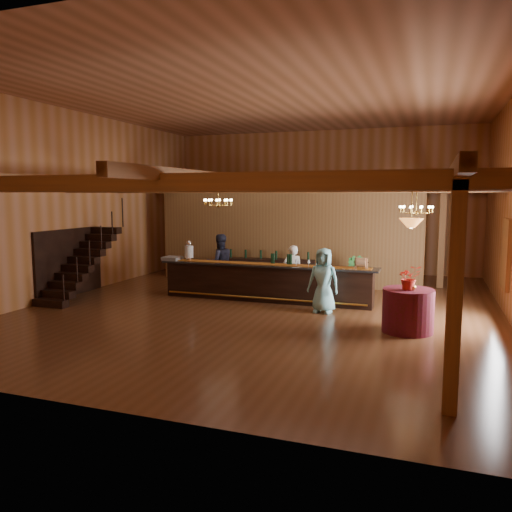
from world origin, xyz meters
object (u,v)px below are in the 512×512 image
(beverage_dispenser, at_px, (189,251))
(round_table, at_px, (408,310))
(raffle_drum, at_px, (361,262))
(floor_plant, at_px, (354,274))
(tasting_bar, at_px, (266,282))
(backbar_shelf, at_px, (268,272))
(guest, at_px, (323,280))
(chandelier_right, at_px, (416,209))
(bartender, at_px, (293,271))
(chandelier_left, at_px, (218,202))
(staff_second, at_px, (220,263))
(pendant_lamp, at_px, (411,223))

(beverage_dispenser, bearing_deg, round_table, -18.30)
(raffle_drum, distance_m, floor_plant, 2.21)
(raffle_drum, bearing_deg, tasting_bar, 179.26)
(beverage_dispenser, relative_size, backbar_shelf, 0.19)
(guest, bearing_deg, round_table, -22.82)
(tasting_bar, bearing_deg, beverage_dispenser, 178.80)
(chandelier_right, bearing_deg, guest, -162.33)
(chandelier_right, height_order, bartender, chandelier_right)
(beverage_dispenser, height_order, round_table, beverage_dispenser)
(raffle_drum, bearing_deg, floor_plant, 103.29)
(tasting_bar, relative_size, beverage_dispenser, 10.49)
(backbar_shelf, relative_size, chandelier_left, 3.90)
(staff_second, bearing_deg, round_table, 115.11)
(tasting_bar, distance_m, pendant_lamp, 4.85)
(pendant_lamp, bearing_deg, bartender, 140.70)
(backbar_shelf, xyz_separation_m, floor_plant, (2.90, -0.41, 0.15))
(guest, bearing_deg, beverage_dispenser, 174.34)
(chandelier_left, xyz_separation_m, bartender, (1.88, 1.10, -2.03))
(raffle_drum, height_order, staff_second, staff_second)
(chandelier_right, height_order, floor_plant, chandelier_right)
(chandelier_right, xyz_separation_m, guest, (-2.17, -0.69, -1.82))
(chandelier_left, distance_m, chandelier_right, 5.29)
(chandelier_right, bearing_deg, bartender, 165.71)
(tasting_bar, relative_size, bartender, 4.07)
(chandelier_left, relative_size, pendant_lamp, 0.89)
(pendant_lamp, height_order, guest, pendant_lamp)
(pendant_lamp, xyz_separation_m, staff_second, (-5.73, 2.84, -1.50))
(round_table, distance_m, staff_second, 6.41)
(staff_second, distance_m, guest, 3.95)
(beverage_dispenser, bearing_deg, guest, -12.17)
(backbar_shelf, relative_size, staff_second, 1.73)
(tasting_bar, relative_size, chandelier_left, 7.87)
(beverage_dispenser, height_order, guest, guest)
(chandelier_right, height_order, staff_second, chandelier_right)
(round_table, bearing_deg, floor_plant, 113.58)
(raffle_drum, bearing_deg, chandelier_right, -6.83)
(backbar_shelf, distance_m, chandelier_right, 5.84)
(tasting_bar, xyz_separation_m, chandelier_right, (4.00, -0.20, 2.12))
(chandelier_left, bearing_deg, bartender, 30.38)
(chandelier_right, xyz_separation_m, bartender, (-3.41, 0.87, -1.87))
(guest, xyz_separation_m, floor_plant, (0.34, 2.91, -0.24))
(staff_second, bearing_deg, backbar_shelf, -160.33)
(tasting_bar, relative_size, staff_second, 3.49)
(backbar_shelf, height_order, pendant_lamp, pendant_lamp)
(raffle_drum, xyz_separation_m, round_table, (1.31, -2.05, -0.75))
(beverage_dispenser, height_order, raffle_drum, beverage_dispenser)
(bartender, relative_size, staff_second, 0.86)
(raffle_drum, xyz_separation_m, backbar_shelf, (-3.38, 2.47, -0.79))
(tasting_bar, relative_size, chandelier_right, 7.87)
(beverage_dispenser, height_order, chandelier_left, chandelier_left)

